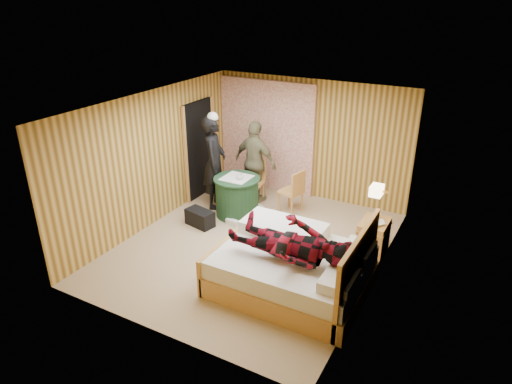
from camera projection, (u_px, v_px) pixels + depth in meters
The scene contains 23 objects.
floor at pixel (253, 246), 7.97m from camera, with size 4.20×5.00×0.01m, color tan.
ceiling at pixel (252, 105), 6.95m from camera, with size 4.20×5.00×0.01m, color silver.
wall_back at pixel (311, 140), 9.46m from camera, with size 4.20×0.02×2.50m, color gold.
wall_left at pixel (153, 159), 8.38m from camera, with size 0.02×5.00×2.50m, color gold.
wall_right at pixel (380, 207), 6.54m from camera, with size 0.02×5.00×2.50m, color gold.
curtain at pixel (266, 136), 9.87m from camera, with size 2.20×0.08×2.40m, color white.
doorway at pixel (199, 150), 9.57m from camera, with size 0.06×0.90×2.05m, color black.
wall_lamp at pixel (377, 190), 6.96m from camera, with size 0.26×0.24×0.16m.
bed at pixel (294, 268), 6.74m from camera, with size 2.19×1.72×1.18m.
nightstand at pixel (373, 237), 7.65m from camera, with size 0.46×0.62×0.60m.
round_table at pixel (237, 196), 8.93m from camera, with size 0.90×0.90×0.80m.
chair_far at pixel (254, 178), 9.44m from camera, with size 0.47×0.47×0.93m.
chair_near at pixel (294, 189), 8.96m from camera, with size 0.49×0.49×0.89m.
duffel_bag at pixel (200, 218), 8.62m from camera, with size 0.55×0.29×0.31m, color black.
sneaker_left at pixel (258, 207), 9.25m from camera, with size 0.27×0.11×0.12m, color silver.
sneaker_right at pixel (232, 222), 8.65m from camera, with size 0.26×0.11×0.12m, color silver.
woman_standing at pixel (214, 162), 9.10m from camera, with size 0.69×0.45×1.89m, color black.
man_at_table at pixel (255, 162), 9.34m from camera, with size 1.01×0.42×1.72m, color #6E6949.
man_on_bed at pixel (291, 235), 6.26m from camera, with size 1.77×0.67×0.86m, color maroon.
book_lower at pixel (374, 222), 7.49m from camera, with size 0.17×0.22×0.02m, color silver.
book_upper at pixel (374, 221), 7.49m from camera, with size 0.16×0.22×0.02m, color silver.
cup_nightstand at pixel (377, 216), 7.62m from camera, with size 0.10×0.10×0.09m, color silver.
cup_table at pixel (240, 177), 8.66m from camera, with size 0.12×0.12×0.10m, color silver.
Camera 1 is at (3.35, -6.02, 4.12)m, focal length 32.00 mm.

